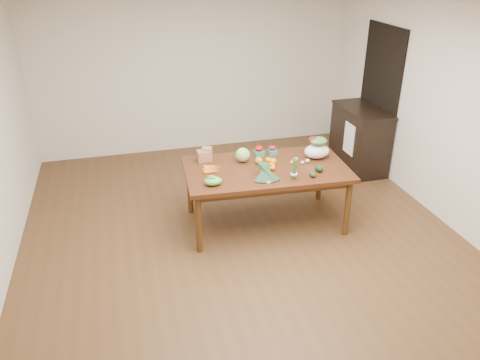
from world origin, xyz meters
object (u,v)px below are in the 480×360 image
object	(u,v)px
kale_bunch	(266,173)
salad_bag	(317,149)
mandarin_cluster	(269,166)
dining_table	(265,196)
cabinet	(360,139)
paper_bag	(204,155)
asparagus_bundle	(294,169)
cabbage	(243,155)

from	to	relation	value
kale_bunch	salad_bag	xyz separation A→B (m)	(0.77, 0.40, 0.04)
mandarin_cluster	salad_bag	xyz separation A→B (m)	(0.65, 0.15, 0.08)
dining_table	cabinet	size ratio (longest dim) A/B	1.85
salad_bag	dining_table	bearing A→B (deg)	-171.14
paper_bag	asparagus_bundle	distance (m)	1.13
asparagus_bundle	salad_bag	bearing A→B (deg)	48.26
cabinet	asparagus_bundle	xyz separation A→B (m)	(-1.67, -1.55, 0.40)
mandarin_cluster	salad_bag	distance (m)	0.67
cabbage	paper_bag	bearing A→B (deg)	161.93
cabbage	kale_bunch	world-z (taller)	cabbage
cabinet	mandarin_cluster	distance (m)	2.24
mandarin_cluster	cabbage	bearing A→B (deg)	131.30
dining_table	paper_bag	xyz separation A→B (m)	(-0.66, 0.37, 0.45)
cabinet	asparagus_bundle	world-z (taller)	asparagus_bundle
paper_bag	cabbage	xyz separation A→B (m)	(0.44, -0.14, 0.01)
cabbage	salad_bag	world-z (taller)	salad_bag
cabinet	cabbage	xyz separation A→B (m)	(-2.08, -0.95, 0.37)
dining_table	asparagus_bundle	bearing A→B (deg)	-58.37
kale_bunch	salad_bag	distance (m)	0.87
kale_bunch	salad_bag	world-z (taller)	salad_bag
cabinet	salad_bag	size ratio (longest dim) A/B	3.28
paper_bag	mandarin_cluster	distance (m)	0.80
cabinet	kale_bunch	xyz separation A→B (m)	(-1.96, -1.48, 0.36)
cabbage	kale_bunch	bearing A→B (deg)	-76.54
paper_bag	cabbage	world-z (taller)	cabbage
mandarin_cluster	paper_bag	bearing A→B (deg)	148.30
paper_bag	cabbage	size ratio (longest dim) A/B	1.29
cabbage	salad_bag	xyz separation A→B (m)	(0.90, -0.13, 0.03)
dining_table	cabinet	distance (m)	2.21
asparagus_bundle	cabinet	bearing A→B (deg)	46.35
kale_bunch	dining_table	bearing A→B (deg)	75.66
cabinet	salad_bag	bearing A→B (deg)	-137.81
kale_bunch	cabbage	bearing A→B (deg)	106.82
dining_table	salad_bag	distance (m)	0.84
mandarin_cluster	asparagus_bundle	size ratio (longest dim) A/B	0.72
cabbage	kale_bunch	distance (m)	0.54
mandarin_cluster	cabinet	bearing A→B (deg)	33.77
cabinet	mandarin_cluster	world-z (taller)	cabinet
cabinet	kale_bunch	world-z (taller)	cabinet
salad_bag	asparagus_bundle	bearing A→B (deg)	-135.09
mandarin_cluster	asparagus_bundle	xyz separation A→B (m)	(0.17, -0.32, 0.08)
asparagus_bundle	salad_bag	world-z (taller)	asparagus_bundle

